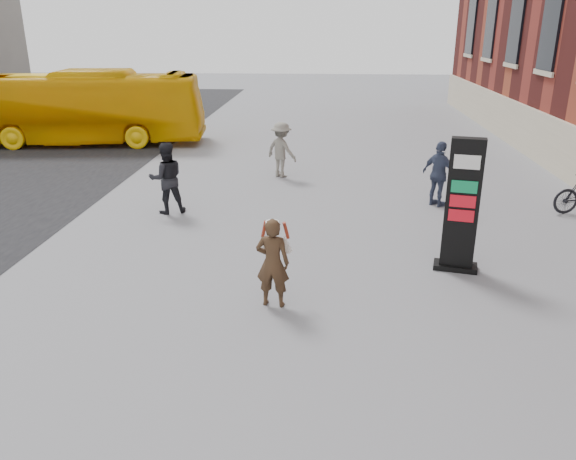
# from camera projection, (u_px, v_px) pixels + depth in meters

# --- Properties ---
(ground) EXTENTS (100.00, 100.00, 0.00)m
(ground) POSITION_uv_depth(u_px,v_px,m) (241.00, 287.00, 10.98)
(ground) COLOR #9E9EA3
(info_pylon) EXTENTS (0.96, 0.62, 2.77)m
(info_pylon) POSITION_uv_depth(u_px,v_px,m) (462.00, 206.00, 11.32)
(info_pylon) COLOR black
(info_pylon) RESTS_ON ground
(woman) EXTENTS (0.67, 0.62, 1.67)m
(woman) POSITION_uv_depth(u_px,v_px,m) (273.00, 261.00, 10.00)
(woman) COLOR #3D2919
(woman) RESTS_ON ground
(bus) EXTENTS (11.18, 3.77, 3.05)m
(bus) POSITION_uv_depth(u_px,v_px,m) (71.00, 108.00, 23.58)
(bus) COLOR #EDB105
(bus) RESTS_ON road
(pedestrian_a) EXTENTS (1.14, 1.04, 1.92)m
(pedestrian_a) POSITION_uv_depth(u_px,v_px,m) (166.00, 178.00, 15.00)
(pedestrian_a) COLOR black
(pedestrian_a) RESTS_ON ground
(pedestrian_b) EXTENTS (1.35, 1.25, 1.82)m
(pedestrian_b) POSITION_uv_depth(u_px,v_px,m) (281.00, 150.00, 18.61)
(pedestrian_b) COLOR gray
(pedestrian_b) RESTS_ON ground
(pedestrian_c) EXTENTS (1.07, 1.08, 1.83)m
(pedestrian_c) POSITION_uv_depth(u_px,v_px,m) (439.00, 174.00, 15.58)
(pedestrian_c) COLOR #3A435E
(pedestrian_c) RESTS_ON ground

